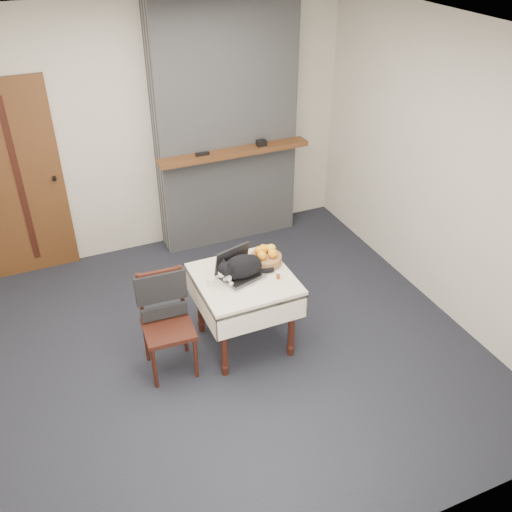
# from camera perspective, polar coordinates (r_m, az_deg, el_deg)

# --- Properties ---
(ground) EXTENTS (4.50, 4.50, 0.00)m
(ground) POSITION_cam_1_polar(r_m,az_deg,el_deg) (5.02, -4.69, -9.72)
(ground) COLOR black
(ground) RESTS_ON ground
(room_shell) EXTENTS (4.52, 4.01, 2.61)m
(room_shell) POSITION_cam_1_polar(r_m,az_deg,el_deg) (4.46, -7.74, 11.22)
(room_shell) COLOR beige
(room_shell) RESTS_ON ground
(door) EXTENTS (0.82, 0.10, 2.00)m
(door) POSITION_cam_1_polar(r_m,az_deg,el_deg) (6.01, -22.58, 6.84)
(door) COLOR brown
(door) RESTS_ON ground
(chimney) EXTENTS (1.62, 0.48, 2.60)m
(chimney) POSITION_cam_1_polar(r_m,az_deg,el_deg) (6.11, -3.02, 12.80)
(chimney) COLOR gray
(chimney) RESTS_ON ground
(side_table) EXTENTS (0.78, 0.78, 0.70)m
(side_table) POSITION_cam_1_polar(r_m,az_deg,el_deg) (4.75, -1.19, -3.25)
(side_table) COLOR #39170F
(side_table) RESTS_ON ground
(laptop) EXTENTS (0.40, 0.37, 0.25)m
(laptop) POSITION_cam_1_polar(r_m,az_deg,el_deg) (4.66, -1.75, -1.41)
(laptop) COLOR #B7B7BC
(laptop) RESTS_ON side_table
(cat) EXTENTS (0.51, 0.28, 0.24)m
(cat) POSITION_cam_1_polar(r_m,az_deg,el_deg) (4.62, -1.35, -1.08)
(cat) COLOR black
(cat) RESTS_ON side_table
(cream_jar) EXTENTS (0.06, 0.06, 0.06)m
(cream_jar) POSITION_cam_1_polar(r_m,az_deg,el_deg) (4.59, -4.56, -2.60)
(cream_jar) COLOR silver
(cream_jar) RESTS_ON side_table
(pill_bottle) EXTENTS (0.03, 0.03, 0.07)m
(pill_bottle) POSITION_cam_1_polar(r_m,az_deg,el_deg) (4.65, 2.23, -1.89)
(pill_bottle) COLOR #953312
(pill_bottle) RESTS_ON side_table
(fruit_basket) EXTENTS (0.27, 0.27, 0.15)m
(fruit_basket) POSITION_cam_1_polar(r_m,az_deg,el_deg) (4.82, 0.98, -0.09)
(fruit_basket) COLOR #9D6E3F
(fruit_basket) RESTS_ON side_table
(desk_clutter) EXTENTS (0.13, 0.02, 0.01)m
(desk_clutter) POSITION_cam_1_polar(r_m,az_deg,el_deg) (4.77, 0.08, -1.30)
(desk_clutter) COLOR black
(desk_clutter) RESTS_ON side_table
(chair) EXTENTS (0.42, 0.41, 0.89)m
(chair) POSITION_cam_1_polar(r_m,az_deg,el_deg) (4.63, -9.15, -5.17)
(chair) COLOR #39170F
(chair) RESTS_ON ground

